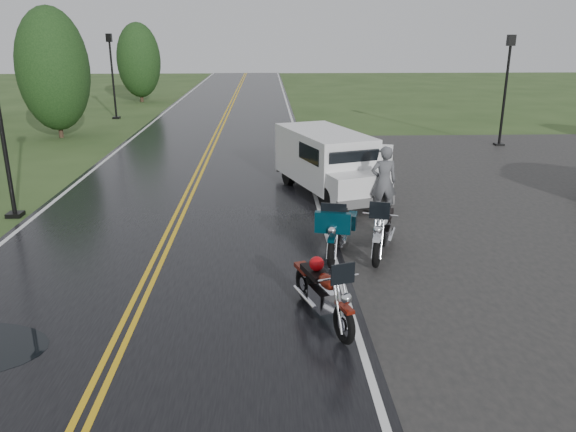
{
  "coord_description": "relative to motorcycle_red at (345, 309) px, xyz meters",
  "views": [
    {
      "loc": [
        2.36,
        -9.24,
        4.7
      ],
      "look_at": [
        2.8,
        2.0,
        1.0
      ],
      "focal_mm": 35.0,
      "sensor_mm": 36.0,
      "label": 1
    }
  ],
  "objects": [
    {
      "name": "ground",
      "position": [
        -3.53,
        1.54,
        -0.64
      ],
      "size": [
        120.0,
        120.0,
        0.0
      ],
      "primitive_type": "plane",
      "color": "#2D471E",
      "rests_on": "ground"
    },
    {
      "name": "road",
      "position": [
        -3.53,
        11.54,
        -0.62
      ],
      "size": [
        8.0,
        100.0,
        0.04
      ],
      "primitive_type": "cube",
      "color": "black",
      "rests_on": "ground"
    },
    {
      "name": "motorcycle_red",
      "position": [
        0.0,
        0.0,
        0.0
      ],
      "size": [
        1.44,
        2.31,
        1.28
      ],
      "primitive_type": null,
      "rotation": [
        0.0,
        0.0,
        0.32
      ],
      "color": "#60150A",
      "rests_on": "ground"
    },
    {
      "name": "motorcycle_teal",
      "position": [
        0.14,
        2.94,
        0.04
      ],
      "size": [
        1.36,
        2.43,
        1.36
      ],
      "primitive_type": null,
      "rotation": [
        0.0,
        0.0,
        -0.24
      ],
      "color": "#042834",
      "rests_on": "ground"
    },
    {
      "name": "motorcycle_silver",
      "position": [
        1.07,
        2.94,
        0.04
      ],
      "size": [
        1.51,
        2.44,
        1.36
      ],
      "primitive_type": null,
      "rotation": [
        0.0,
        0.0,
        -0.32
      ],
      "color": "#ADB0B5",
      "rests_on": "ground"
    },
    {
      "name": "van_white",
      "position": [
        0.49,
        6.91,
        0.32
      ],
      "size": [
        3.31,
        5.21,
        1.92
      ],
      "primitive_type": null,
      "rotation": [
        0.0,
        0.0,
        0.33
      ],
      "color": "white",
      "rests_on": "ground"
    },
    {
      "name": "person_at_van",
      "position": [
        1.88,
        6.39,
        0.3
      ],
      "size": [
        0.71,
        0.48,
        1.89
      ],
      "primitive_type": "imported",
      "rotation": [
        0.0,
        0.0,
        3.18
      ],
      "color": "#4E4F53",
      "rests_on": "ground"
    },
    {
      "name": "lamp_post_near_left",
      "position": [
        -7.91,
        6.82,
        1.76
      ],
      "size": [
        0.41,
        0.41,
        4.81
      ],
      "primitive_type": null,
      "color": "black",
      "rests_on": "ground"
    },
    {
      "name": "lamp_post_far_left",
      "position": [
        -9.69,
        24.74,
        1.7
      ],
      "size": [
        0.4,
        0.4,
        4.68
      ],
      "primitive_type": null,
      "color": "black",
      "rests_on": "ground"
    },
    {
      "name": "lamp_post_far_right",
      "position": [
        8.9,
        15.97,
        1.69
      ],
      "size": [
        0.4,
        0.4,
        4.65
      ],
      "primitive_type": null,
      "color": "black",
      "rests_on": "ground"
    },
    {
      "name": "tree_left_mid",
      "position": [
        -10.76,
        18.79,
        1.86
      ],
      "size": [
        3.2,
        3.2,
        4.99
      ],
      "primitive_type": null,
      "color": "#1E3D19",
      "rests_on": "ground"
    },
    {
      "name": "tree_left_far",
      "position": [
        -9.92,
        32.85,
        1.65
      ],
      "size": [
        2.98,
        2.98,
        4.59
      ],
      "primitive_type": null,
      "color": "#1E3D19",
      "rests_on": "ground"
    }
  ]
}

